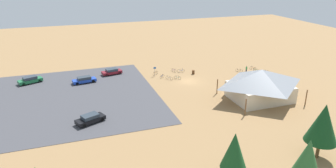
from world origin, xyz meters
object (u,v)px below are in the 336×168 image
bicycle_black_front_row (239,70)px  bicycle_green_yard_center (256,70)px  bicycle_teal_near_porch (177,78)px  trash_bin (193,72)px  lot_sign (155,70)px  bicycle_purple_lone_east (174,70)px  visitor_at_bikes (246,69)px  pine_midwest (307,160)px  bicycle_orange_lone_west (155,73)px  bicycle_yellow_back_row (245,74)px  car_maroon_mid_lot (112,72)px  bicycle_blue_mid_cluster (162,76)px  bicycle_white_yard_left (254,73)px  pine_east (234,151)px  car_black_near_entry (90,119)px  car_green_inner_stall (30,80)px  bicycle_orange_by_bin (253,68)px  bicycle_silver_near_sign (169,78)px  pine_far_west (323,123)px  bicycle_blue_yard_front (181,71)px  bike_pavilion (261,83)px  bicycle_red_edge_south (267,72)px  car_blue_by_curb (84,80)px

bicycle_black_front_row → bicycle_green_yard_center: bearing=162.8°
bicycle_teal_near_porch → trash_bin: bearing=-156.0°
lot_sign → bicycle_green_yard_center: bearing=168.6°
bicycle_purple_lone_east → visitor_at_bikes: size_ratio=0.91×
pine_midwest → bicycle_orange_lone_west: bearing=-85.6°
bicycle_black_front_row → bicycle_yellow_back_row: bearing=84.3°
car_maroon_mid_lot → bicycle_blue_mid_cluster: bearing=149.8°
bicycle_purple_lone_east → bicycle_teal_near_porch: bearing=79.1°
bicycle_green_yard_center → bicycle_white_yard_left: (1.70, 1.62, -0.00)m
pine_east → car_black_near_entry: (13.62, -19.46, -3.23)m
lot_sign → car_green_inner_stall: 26.18m
trash_bin → bicycle_blue_mid_cluster: (7.47, 0.16, -0.09)m
bicycle_orange_by_bin → bicycle_green_yard_center: bearing=81.3°
lot_sign → bicycle_teal_near_porch: (-4.04, 3.54, -1.04)m
bicycle_blue_mid_cluster → bicycle_teal_near_porch: 3.43m
bicycle_black_front_row → bicycle_silver_near_sign: bearing=-0.9°
bicycle_purple_lone_east → car_maroon_mid_lot: size_ratio=0.34×
pine_midwest → pine_far_west: bearing=-143.7°
pine_east → visitor_at_bikes: size_ratio=3.48×
bicycle_orange_by_bin → bicycle_blue_mid_cluster: size_ratio=1.14×
bicycle_yellow_back_row → car_maroon_mid_lot: 29.81m
bicycle_blue_yard_front → car_black_near_entry: bearing=40.0°
bicycle_blue_mid_cluster → car_black_near_entry: size_ratio=0.26×
car_maroon_mid_lot → visitor_at_bikes: 30.57m
pine_midwest → car_maroon_mid_lot: (12.55, -46.05, -3.59)m
bicycle_green_yard_center → car_black_near_entry: size_ratio=0.36×
bicycle_white_yard_left → bicycle_yellow_back_row: bicycle_yellow_back_row is taller
bicycle_teal_near_porch → car_maroon_mid_lot: (12.89, -7.75, 0.34)m
bike_pavilion → bicycle_red_edge_south: (-10.32, -12.02, -2.81)m
bicycle_blue_mid_cluster → car_black_near_entry: car_black_near_entry is taller
bicycle_green_yard_center → bicycle_red_edge_south: bicycle_green_yard_center is taller
bicycle_green_yard_center → bicycle_black_front_row: 3.97m
car_black_near_entry → visitor_at_bikes: visitor_at_bikes is taller
bicycle_silver_near_sign → pine_midwest: bearing=92.1°
pine_far_west → car_blue_by_curb: 45.61m
pine_far_west → bicycle_white_yard_left: (-11.04, -30.65, -4.47)m
bicycle_blue_yard_front → car_blue_by_curb: (21.63, 0.01, 0.32)m
bicycle_orange_lone_west → car_maroon_mid_lot: 9.82m
bicycle_red_edge_south → car_maroon_mid_lot: bearing=-17.8°
pine_east → bicycle_silver_near_sign: bearing=-97.4°
bicycle_teal_near_porch → car_green_inner_stall: car_green_inner_stall is taller
bicycle_black_front_row → bicycle_yellow_back_row: bicycle_yellow_back_row is taller
bike_pavilion → bicycle_silver_near_sign: bike_pavilion is taller
bicycle_purple_lone_east → visitor_at_bikes: (-15.34, 6.31, 0.56)m
bicycle_purple_lone_east → bicycle_white_yard_left: (-16.40, 7.77, -0.00)m
bicycle_yellow_back_row → bicycle_green_yard_center: bearing=-157.6°
bicycle_yellow_back_row → visitor_at_bikes: bearing=-131.1°
bicycle_black_front_row → bicycle_white_yard_left: 3.50m
bicycle_green_yard_center → bicycle_black_front_row: size_ratio=1.46×
bicycle_orange_by_bin → bicycle_blue_mid_cluster: bearing=-3.3°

